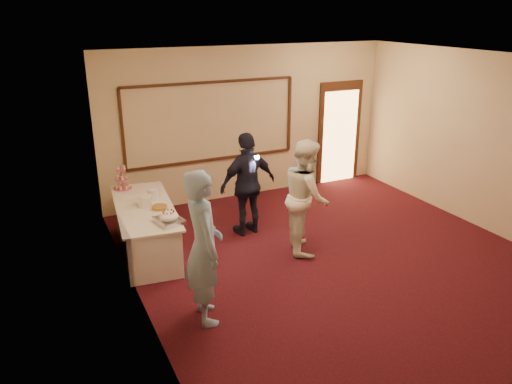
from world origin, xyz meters
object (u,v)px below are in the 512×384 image
pavlova_tray (169,218)px  plate_stack_a (145,201)px  tart (159,208)px  guest (248,184)px  cupcake_stand (122,180)px  woman (306,196)px  plate_stack_b (154,194)px  buffet_table (146,229)px  man (204,247)px

pavlova_tray → plate_stack_a: (-0.16, 0.75, 0.01)m
tart → guest: guest is taller
cupcake_stand → guest: bearing=-27.8°
plate_stack_a → guest: guest is taller
tart → woman: (2.13, -0.77, 0.11)m
plate_stack_b → woman: 2.44m
buffet_table → man: size_ratio=1.17×
plate_stack_a → guest: size_ratio=0.12×
cupcake_stand → plate_stack_a: 0.99m
woman → guest: 1.11m
cupcake_stand → man: (0.37, -3.07, 0.04)m
plate_stack_a → plate_stack_b: bearing=53.7°
plate_stack_b → guest: guest is taller
buffet_table → plate_stack_a: plate_stack_a is taller
cupcake_stand → man: bearing=-83.1°
buffet_table → man: bearing=-83.9°
tart → guest: 1.58m
man → cupcake_stand: bearing=13.3°
pavlova_tray → man: 1.35m
buffet_table → woman: bearing=-23.3°
buffet_table → guest: 1.82m
tart → cupcake_stand: bearing=105.5°
buffet_table → cupcake_stand: (-0.14, 0.95, 0.54)m
plate_stack_b → man: man is taller
pavlova_tray → guest: bearing=25.1°
cupcake_stand → plate_stack_a: cupcake_stand is taller
tart → man: man is taller
pavlova_tray → man: bearing=-87.8°
pavlova_tray → plate_stack_b: bearing=87.4°
woman → plate_stack_a: bearing=88.3°
buffet_table → guest: bearing=-1.6°
cupcake_stand → tart: (0.33, -1.17, -0.14)m
cupcake_stand → guest: guest is taller
buffet_table → tart: 0.50m
pavlova_tray → cupcake_stand: (-0.32, 1.73, 0.09)m
tart → plate_stack_b: bearing=85.4°
buffet_table → cupcake_stand: 1.10m
pavlova_tray → plate_stack_a: size_ratio=2.35×
guest → plate_stack_a: bearing=-8.0°
tart → plate_stack_a: bearing=130.8°
pavlova_tray → cupcake_stand: bearing=100.4°
cupcake_stand → guest: 2.14m
guest → tart: bearing=-0.8°
woman → cupcake_stand: bearing=72.8°
plate_stack_b → tart: plate_stack_b is taller
man → woman: 2.37m
plate_stack_a → tart: 0.27m
plate_stack_a → man: size_ratio=0.11×
buffet_table → plate_stack_b: 0.58m
cupcake_stand → man: size_ratio=0.23×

